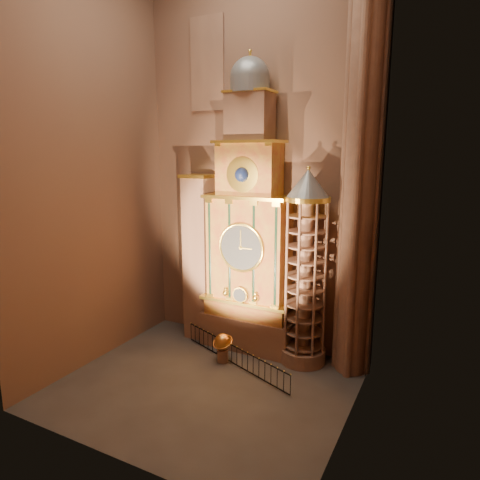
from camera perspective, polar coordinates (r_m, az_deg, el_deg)
The scene contains 11 objects.
floor at distance 22.73m, azimuth -4.68°, elevation -18.77°, with size 14.00×14.00×0.00m, color #383330.
wall_back at distance 24.90m, azimuth 2.31°, elevation 10.50°, with size 22.00×22.00×0.00m, color brown.
wall_left at distance 24.10m, azimuth -19.64°, elevation 9.81°, with size 22.00×22.00×0.00m, color brown.
wall_right at distance 16.95m, azimuth 15.52°, elevation 9.58°, with size 22.00×22.00×0.00m, color brown.
astronomical_clock at distance 24.43m, azimuth 1.20°, elevation 0.27°, with size 5.60×2.41×16.70m.
portrait_tower at distance 26.41m, azimuth -5.44°, elevation -2.31°, with size 1.80×1.60×10.20m.
stair_turret at distance 23.24m, azimuth 8.70°, elevation -4.03°, with size 2.50×2.50×10.80m.
gothic_pier at distance 22.03m, azimuth 15.93°, elevation 9.93°, with size 2.04×2.04×22.00m.
stained_glass_window at distance 26.81m, azimuth -4.39°, elevation 22.37°, with size 2.20×0.14×5.20m.
celestial_globe at distance 24.44m, azimuth -2.33°, elevation -13.82°, with size 1.34×1.29×1.65m.
iron_railing at distance 24.23m, azimuth -0.77°, elevation -15.11°, with size 7.70×3.11×1.08m.
Camera 1 is at (10.48, -16.58, 11.47)m, focal length 32.00 mm.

